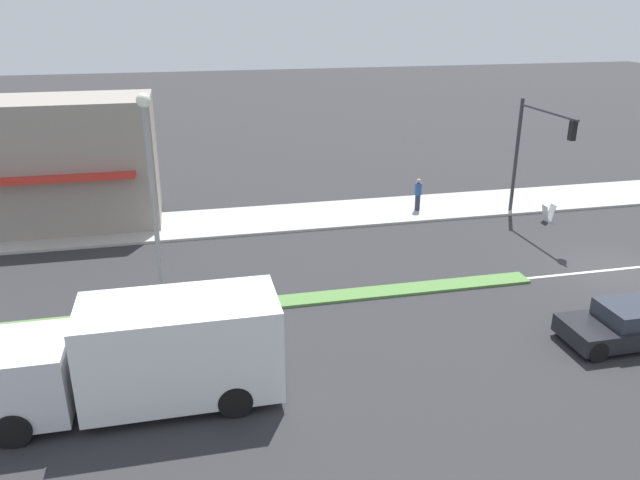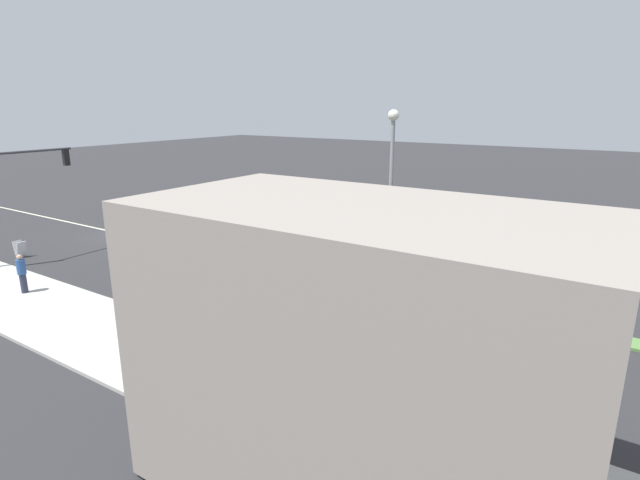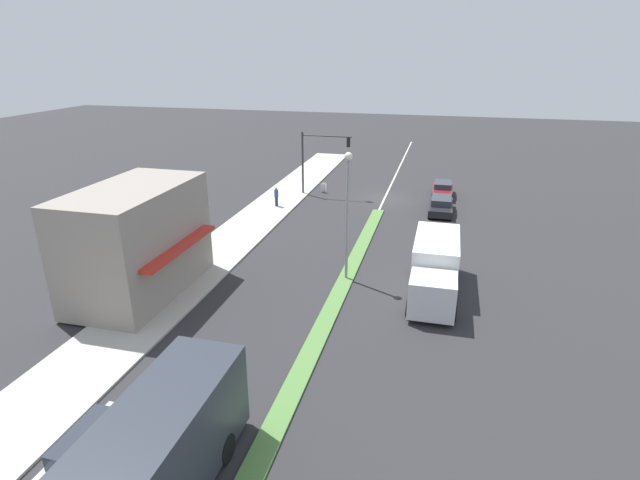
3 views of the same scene
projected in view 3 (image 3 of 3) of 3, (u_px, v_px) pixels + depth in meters
ground_plane at (344, 282)px, 28.82m from camera, size 160.00×160.00×0.00m
sidewalk_right at (198, 269)px, 30.42m from camera, size 4.00×73.00×0.12m
median_strip at (301, 373)px, 20.66m from camera, size 0.90×46.00×0.10m
lane_marking_center at (385, 198)px, 45.10m from camera, size 0.16×60.00×0.01m
building_corner_store at (137, 241)px, 26.59m from camera, size 5.17×8.32×5.85m
traffic_signal_main at (318, 153)px, 44.66m from camera, size 4.59×0.34×5.60m
street_lamp at (348, 201)px, 27.50m from camera, size 0.44×0.44×7.37m
pedestrian at (276, 196)px, 42.07m from camera, size 0.34×0.34×1.64m
warning_aframe_sign at (324, 188)px, 46.79m from camera, size 0.45×0.53×0.84m
delivery_truck at (435, 267)px, 27.26m from camera, size 2.44×7.50×2.87m
sedan_maroon at (442, 190)px, 45.35m from camera, size 1.77×4.02×1.31m
sedan_dark at (441, 205)px, 40.85m from camera, size 1.88×4.37×1.26m
sedan_silver at (91, 454)px, 15.74m from camera, size 1.76×4.46×1.35m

